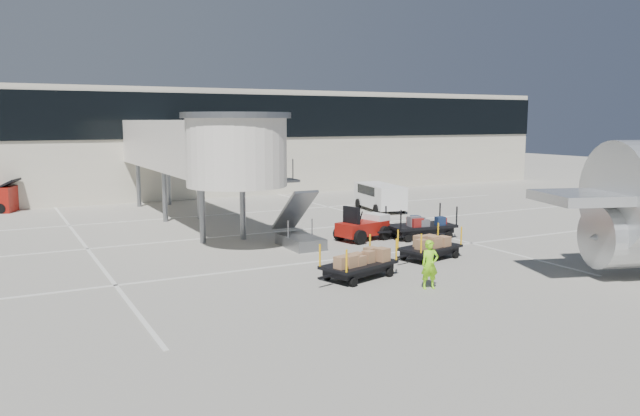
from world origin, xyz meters
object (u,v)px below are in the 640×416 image
at_px(baggage_tug, 364,227).
at_px(box_cart_near, 431,247).
at_px(suitcase_cart, 422,226).
at_px(box_cart_far, 359,264).
at_px(ground_worker, 430,264).
at_px(minivan, 379,195).

relative_size(baggage_tug, box_cart_near, 0.82).
bearing_deg(box_cart_near, suitcase_cart, 43.95).
xyz_separation_m(box_cart_near, box_cart_far, (-4.33, -1.41, 0.03)).
bearing_deg(suitcase_cart, baggage_tug, 168.09).
relative_size(baggage_tug, suitcase_cart, 0.69).
xyz_separation_m(baggage_tug, ground_worker, (-2.64, -8.50, 0.23)).
height_order(baggage_tug, box_cart_near, baggage_tug).
relative_size(box_cart_near, box_cart_far, 0.96).
xyz_separation_m(ground_worker, minivan, (8.78, 16.54, 0.16)).
distance_m(suitcase_cart, box_cart_far, 8.77).
distance_m(suitcase_cart, box_cart_near, 4.75).
bearing_deg(baggage_tug, ground_worker, -120.52).
xyz_separation_m(box_cart_far, minivan, (10.24, 14.31, 0.45)).
bearing_deg(box_cart_far, box_cart_near, 0.90).
xyz_separation_m(baggage_tug, minivan, (6.14, 8.04, 0.39)).
bearing_deg(box_cart_near, minivan, 52.14).
xyz_separation_m(box_cart_near, ground_worker, (-2.87, -3.64, 0.33)).
relative_size(baggage_tug, box_cart_far, 0.78).
relative_size(suitcase_cart, box_cart_near, 1.19).
height_order(box_cart_near, ground_worker, ground_worker).
bearing_deg(minivan, box_cart_near, -105.45).
height_order(box_cart_near, box_cart_far, box_cart_far).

